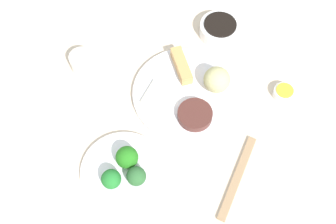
# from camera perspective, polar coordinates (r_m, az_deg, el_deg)

# --- Properties ---
(tabletop) EXTENTS (2.20, 2.20, 0.02)m
(tabletop) POSITION_cam_1_polar(r_m,az_deg,el_deg) (1.18, 1.57, 0.24)
(tabletop) COLOR beige
(tabletop) RESTS_ON ground
(main_plate) EXTENTS (0.29, 0.29, 0.02)m
(main_plate) POSITION_cam_1_polar(r_m,az_deg,el_deg) (1.19, 2.52, 2.35)
(main_plate) COLOR white
(main_plate) RESTS_ON tabletop
(rice_scoop) EXTENTS (0.07, 0.07, 0.07)m
(rice_scoop) POSITION_cam_1_polar(r_m,az_deg,el_deg) (1.17, 6.23, 4.11)
(rice_scoop) COLOR tan
(rice_scoop) RESTS_ON main_plate
(spring_roll) EXTENTS (0.07, 0.11, 0.03)m
(spring_roll) POSITION_cam_1_polar(r_m,az_deg,el_deg) (1.21, 1.72, 5.92)
(spring_roll) COLOR tan
(spring_roll) RESTS_ON main_plate
(crab_rangoon_wonton) EXTENTS (0.09, 0.10, 0.01)m
(crab_rangoon_wonton) POSITION_cam_1_polar(r_m,az_deg,el_deg) (1.17, -1.08, 2.01)
(crab_rangoon_wonton) COLOR beige
(crab_rangoon_wonton) RESTS_ON main_plate
(stir_fry_heap) EXTENTS (0.09, 0.09, 0.02)m
(stir_fry_heap) POSITION_cam_1_polar(r_m,az_deg,el_deg) (1.14, 3.45, -0.36)
(stir_fry_heap) COLOR #4C2621
(stir_fry_heap) RESTS_ON main_plate
(broccoli_plate) EXTENTS (0.20, 0.20, 0.01)m
(broccoli_plate) POSITION_cam_1_polar(r_m,az_deg,el_deg) (1.10, -5.74, -7.48)
(broccoli_plate) COLOR white
(broccoli_plate) RESTS_ON tabletop
(broccoli_floret_0) EXTENTS (0.05, 0.05, 0.05)m
(broccoli_floret_0) POSITION_cam_1_polar(r_m,az_deg,el_deg) (1.06, -4.05, -8.14)
(broccoli_floret_0) COLOR #2A5C2D
(broccoli_floret_0) RESTS_ON broccoli_plate
(broccoli_floret_1) EXTENTS (0.05, 0.05, 0.05)m
(broccoli_floret_1) POSITION_cam_1_polar(r_m,az_deg,el_deg) (1.07, -5.24, -5.76)
(broccoli_floret_1) COLOR #23711B
(broccoli_floret_1) RESTS_ON broccoli_plate
(broccoli_floret_2) EXTENTS (0.05, 0.05, 0.05)m
(broccoli_floret_2) POSITION_cam_1_polar(r_m,az_deg,el_deg) (1.06, -7.24, -8.45)
(broccoli_floret_2) COLOR #21702B
(broccoli_floret_2) RESTS_ON broccoli_plate
(soy_sauce_bowl) EXTENTS (0.11, 0.11, 0.04)m
(soy_sauce_bowl) POSITION_cam_1_polar(r_m,az_deg,el_deg) (1.31, 6.57, 10.37)
(soy_sauce_bowl) COLOR white
(soy_sauce_bowl) RESTS_ON tabletop
(soy_sauce_bowl_liquid) EXTENTS (0.09, 0.09, 0.00)m
(soy_sauce_bowl_liquid) POSITION_cam_1_polar(r_m,az_deg,el_deg) (1.29, 6.67, 11.00)
(soy_sauce_bowl_liquid) COLOR black
(soy_sauce_bowl_liquid) RESTS_ON soy_sauce_bowl
(sauce_ramekin_hot_mustard) EXTENTS (0.06, 0.06, 0.02)m
(sauce_ramekin_hot_mustard) POSITION_cam_1_polar(r_m,az_deg,el_deg) (1.22, 14.51, 2.34)
(sauce_ramekin_hot_mustard) COLOR white
(sauce_ramekin_hot_mustard) RESTS_ON tabletop
(sauce_ramekin_hot_mustard_liquid) EXTENTS (0.05, 0.05, 0.00)m
(sauce_ramekin_hot_mustard_liquid) POSITION_cam_1_polar(r_m,az_deg,el_deg) (1.21, 14.65, 2.68)
(sauce_ramekin_hot_mustard_liquid) COLOR yellow
(sauce_ramekin_hot_mustard_liquid) RESTS_ON sauce_ramekin_hot_mustard
(teacup) EXTENTS (0.07, 0.07, 0.05)m
(teacup) POSITION_cam_1_polar(r_m,az_deg,el_deg) (1.25, -10.83, 6.27)
(teacup) COLOR white
(teacup) RESTS_ON tabletop
(chopsticks_pair) EXTENTS (0.09, 0.22, 0.01)m
(chopsticks_pair) POSITION_cam_1_polar(r_m,az_deg,el_deg) (1.10, 8.81, -8.22)
(chopsticks_pair) COLOR #9D7956
(chopsticks_pair) RESTS_ON tabletop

